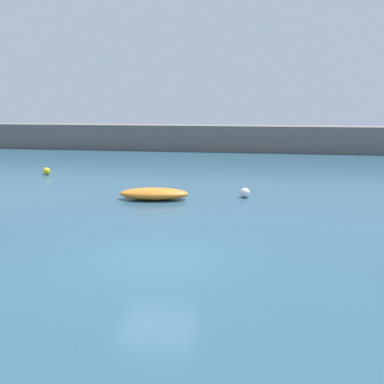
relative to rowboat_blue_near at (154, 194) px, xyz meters
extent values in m
cube|color=#284C60|center=(2.16, -8.35, -0.40)|extent=(120.00, 120.00, 0.20)
cube|color=#66605B|center=(2.16, 23.42, 1.00)|extent=(62.40, 3.03, 2.59)
ellipsoid|color=orange|center=(0.00, 0.00, 0.00)|extent=(3.70, 1.84, 0.60)
sphere|color=yellow|center=(-9.26, 6.39, -0.05)|extent=(0.49, 0.49, 0.49)
sphere|color=white|center=(4.66, 1.20, -0.04)|extent=(0.51, 0.51, 0.51)
camera|label=1|loc=(5.28, -21.12, 4.68)|focal=40.00mm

